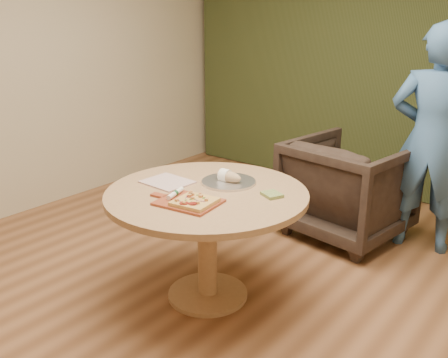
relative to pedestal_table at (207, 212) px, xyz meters
name	(u,v)px	position (x,y,z in m)	size (l,w,h in m)	color
room_shell	(204,94)	(0.15, -0.19, 0.79)	(5.04, 6.04, 2.84)	#925D3A
curtain	(397,57)	(0.15, 2.71, 0.79)	(4.80, 0.14, 2.78)	#293216
pedestal_table	(207,212)	(0.00, 0.00, 0.00)	(1.28, 1.28, 0.75)	tan
pizza_paddle	(187,202)	(0.04, -0.23, 0.15)	(0.46, 0.32, 0.01)	#964026
flatbread_pizza	(194,202)	(0.10, -0.23, 0.17)	(0.25, 0.25, 0.04)	#D6A953
cutlery_roll	(175,193)	(-0.07, -0.21, 0.17)	(0.08, 0.20, 0.03)	white
newspaper	(167,182)	(-0.31, -0.04, 0.15)	(0.30, 0.25, 0.01)	white
serving_tray	(229,182)	(0.01, 0.21, 0.15)	(0.36, 0.36, 0.02)	silver
bread_roll	(228,176)	(0.00, 0.21, 0.18)	(0.19, 0.09, 0.09)	tan
green_packet	(272,195)	(0.37, 0.18, 0.15)	(0.12, 0.10, 0.02)	#566A2F
armchair	(349,184)	(0.29, 1.48, -0.15)	(0.89, 0.83, 0.91)	black
person_standing	(432,140)	(0.86, 1.66, 0.27)	(0.65, 0.42, 1.77)	#3B6598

